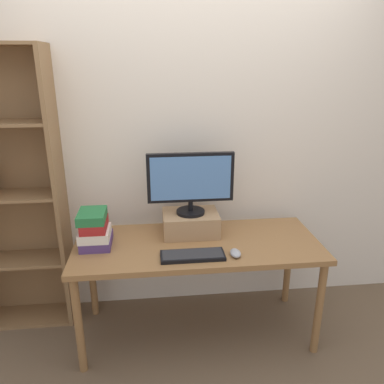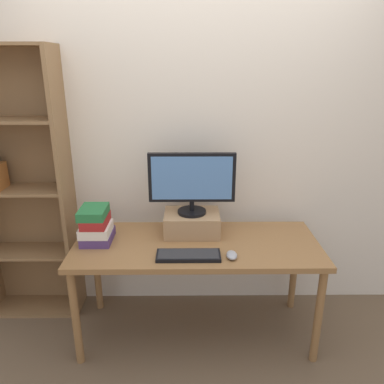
{
  "view_description": "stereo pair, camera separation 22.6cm",
  "coord_description": "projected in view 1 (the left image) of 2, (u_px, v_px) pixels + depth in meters",
  "views": [
    {
      "loc": [
        -0.28,
        -2.18,
        1.82
      ],
      "look_at": [
        -0.03,
        0.06,
        1.03
      ],
      "focal_mm": 35.0,
      "sensor_mm": 36.0,
      "label": 1
    },
    {
      "loc": [
        -0.05,
        -2.19,
        1.82
      ],
      "look_at": [
        -0.03,
        0.06,
        1.03
      ],
      "focal_mm": 35.0,
      "sensor_mm": 36.0,
      "label": 2
    }
  ],
  "objects": [
    {
      "name": "book_stack",
      "position": [
        95.0,
        230.0,
        2.36
      ],
      "size": [
        0.19,
        0.24,
        0.24
      ],
      "color": "#4C336B",
      "rests_on": "desk"
    },
    {
      "name": "keyboard",
      "position": [
        193.0,
        255.0,
        2.25
      ],
      "size": [
        0.39,
        0.14,
        0.02
      ],
      "color": "black",
      "rests_on": "desk"
    },
    {
      "name": "desk",
      "position": [
        197.0,
        252.0,
        2.46
      ],
      "size": [
        1.59,
        0.66,
        0.7
      ],
      "color": "olive",
      "rests_on": "ground_plane"
    },
    {
      "name": "computer_mouse",
      "position": [
        235.0,
        253.0,
        2.27
      ],
      "size": [
        0.06,
        0.1,
        0.04
      ],
      "color": "#99999E",
      "rests_on": "desk"
    },
    {
      "name": "bookshelf_unit",
      "position": [
        9.0,
        194.0,
        2.51
      ],
      "size": [
        0.68,
        0.28,
        1.93
      ],
      "color": "olive",
      "rests_on": "ground_plane"
    },
    {
      "name": "back_wall",
      "position": [
        190.0,
        138.0,
        2.68
      ],
      "size": [
        7.0,
        0.08,
        2.6
      ],
      "color": "beige",
      "rests_on": "ground_plane"
    },
    {
      "name": "ground_plane",
      "position": [
        197.0,
        330.0,
        2.67
      ],
      "size": [
        12.0,
        12.0,
        0.0
      ],
      "primitive_type": "plane",
      "color": "brown"
    },
    {
      "name": "computer_monitor",
      "position": [
        191.0,
        181.0,
        2.45
      ],
      "size": [
        0.57,
        0.19,
        0.42
      ],
      "color": "black",
      "rests_on": "riser_box"
    },
    {
      "name": "riser_box",
      "position": [
        191.0,
        223.0,
        2.55
      ],
      "size": [
        0.37,
        0.28,
        0.15
      ],
      "color": "#A87F56",
      "rests_on": "desk"
    }
  ]
}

